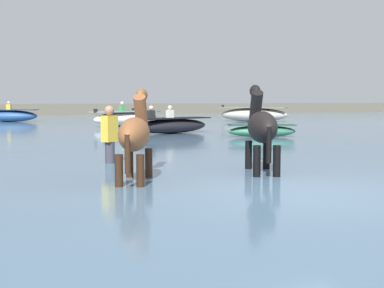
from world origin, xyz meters
The scene contains 12 objects.
ground_plane centered at (0.00, 0.00, 0.00)m, with size 120.00×120.00×0.00m, color #756B56.
water_surface centered at (0.00, 10.00, 0.22)m, with size 90.00×90.00×0.43m, color slate.
horse_lead_black centered at (0.35, 1.97, 1.21)m, with size 0.95×1.87×2.04m.
horse_trailing_chestnut centered at (-2.07, 1.80, 1.15)m, with size 1.02×1.75×1.95m.
boat_mid_channel centered at (10.16, 20.57, 0.86)m, with size 3.98×3.66×1.33m.
boat_distant_west centered at (1.79, 18.41, 0.81)m, with size 3.70×2.65×1.22m.
boat_far_offshore centered at (2.29, 12.62, 0.74)m, with size 3.50×2.04×1.09m.
boat_distant_east centered at (-3.32, 25.79, 0.79)m, with size 3.58×2.41×1.20m.
boat_mid_outer centered at (4.67, 25.09, 0.73)m, with size 1.57×3.09×1.08m.
boat_near_port centered at (4.58, 9.57, 0.66)m, with size 2.51×1.42×0.93m.
person_onlooker_left centered at (-1.96, 4.26, 0.87)m, with size 0.38×0.35×1.63m.
far_shoreline centered at (0.00, 38.36, 0.68)m, with size 80.00×2.40×1.37m, color #605B4C.
Camera 1 is at (-4.21, -6.22, 1.76)m, focal length 47.85 mm.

